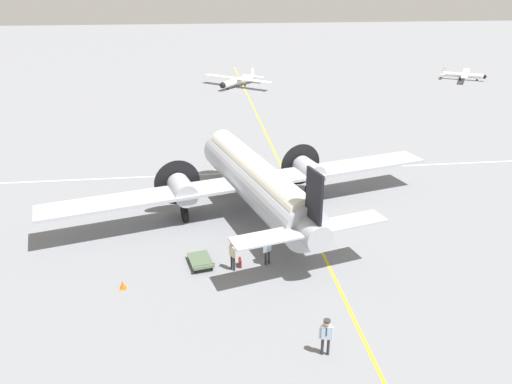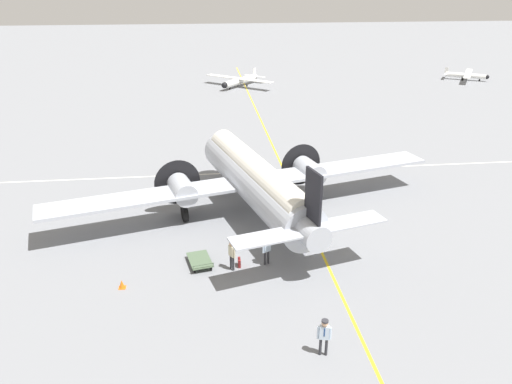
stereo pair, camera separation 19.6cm
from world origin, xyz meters
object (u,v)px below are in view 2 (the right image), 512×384
(traffic_cone, at_px, (122,284))
(baggage_cart, at_px, (200,260))
(crew_foreground, at_px, (324,333))
(passenger_boarding, at_px, (232,252))
(airliner_main, at_px, (253,178))
(light_aircraft_distant, at_px, (240,81))
(suitcase_near_door, at_px, (239,262))
(ramp_agent, at_px, (267,247))
(light_aircraft_taxiing, at_px, (467,75))

(traffic_cone, bearing_deg, baggage_cart, -65.57)
(crew_foreground, distance_m, passenger_boarding, 8.00)
(airliner_main, height_order, passenger_boarding, airliner_main)
(airliner_main, bearing_deg, light_aircraft_distant, -18.67)
(crew_foreground, relative_size, suitcase_near_door, 3.47)
(crew_foreground, height_order, light_aircraft_distant, light_aircraft_distant)
(crew_foreground, distance_m, baggage_cart, 9.51)
(airliner_main, relative_size, ramp_agent, 15.69)
(light_aircraft_taxiing, bearing_deg, traffic_cone, -100.89)
(ramp_agent, height_order, light_aircraft_taxiing, light_aircraft_taxiing)
(passenger_boarding, distance_m, traffic_cone, 6.02)
(airliner_main, distance_m, ramp_agent, 6.80)
(ramp_agent, height_order, traffic_cone, ramp_agent)
(crew_foreground, height_order, passenger_boarding, crew_foreground)
(light_aircraft_distant, bearing_deg, airliner_main, 36.59)
(airliner_main, bearing_deg, passenger_boarding, 149.14)
(suitcase_near_door, distance_m, light_aircraft_distant, 49.55)
(baggage_cart, distance_m, light_aircraft_distant, 49.37)
(ramp_agent, relative_size, light_aircraft_taxiing, 0.21)
(ramp_agent, bearing_deg, light_aircraft_distant, 55.68)
(airliner_main, xyz_separation_m, baggage_cart, (-6.27, 3.72, -2.33))
(ramp_agent, bearing_deg, traffic_cone, 159.51)
(ramp_agent, bearing_deg, light_aircraft_taxiing, 21.39)
(airliner_main, distance_m, passenger_boarding, 7.39)
(traffic_cone, bearing_deg, airliner_main, -43.82)
(airliner_main, height_order, crew_foreground, airliner_main)
(crew_foreground, bearing_deg, light_aircraft_distant, -77.73)
(passenger_boarding, relative_size, suitcase_near_door, 3.40)
(crew_foreground, distance_m, ramp_agent, 7.72)
(airliner_main, xyz_separation_m, traffic_cone, (-8.12, 7.79, -2.39))
(passenger_boarding, xyz_separation_m, ramp_agent, (0.34, -1.96, -0.01))
(airliner_main, distance_m, light_aircraft_distant, 42.80)
(suitcase_near_door, distance_m, light_aircraft_taxiing, 64.22)
(ramp_agent, bearing_deg, suitcase_near_door, 150.84)
(baggage_cart, bearing_deg, light_aircraft_taxiing, -51.68)
(airliner_main, height_order, suitcase_near_door, airliner_main)
(suitcase_near_door, xyz_separation_m, traffic_cone, (-1.44, 6.26, -0.02))
(light_aircraft_distant, distance_m, traffic_cone, 51.86)
(ramp_agent, distance_m, suitcase_near_door, 1.76)
(baggage_cart, distance_m, traffic_cone, 4.47)
(crew_foreground, height_order, suitcase_near_door, crew_foreground)
(airliner_main, relative_size, passenger_boarding, 15.23)
(traffic_cone, bearing_deg, passenger_boarding, -78.81)
(airliner_main, bearing_deg, crew_foreground, 170.65)
(passenger_boarding, distance_m, ramp_agent, 1.99)
(passenger_boarding, xyz_separation_m, light_aircraft_distant, (49.66, -4.52, -0.22))
(passenger_boarding, height_order, light_aircraft_distant, light_aircraft_distant)
(airliner_main, relative_size, light_aircraft_taxiing, 3.34)
(crew_foreground, xyz_separation_m, light_aircraft_distant, (56.89, -1.11, -0.26))
(passenger_boarding, distance_m, suitcase_near_door, 0.98)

